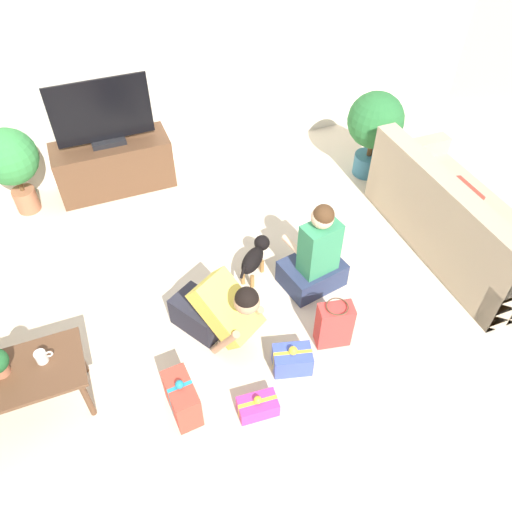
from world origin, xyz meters
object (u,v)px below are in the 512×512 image
gift_box_a (182,398)px  gift_box_c (292,360)px  sofa_right (457,222)px  tv_console (114,165)px  gift_box_b (258,406)px  potted_plant_corner_right (375,125)px  tv (102,116)px  coffee_table (11,381)px  potted_plant_back_left (10,160)px  person_sitting (315,258)px  dog (255,256)px  gift_bag_a (334,325)px  mug (42,357)px  person_kneeling (218,311)px

gift_box_a → gift_box_c: size_ratio=1.16×
sofa_right → tv_console: bearing=53.1°
gift_box_b → potted_plant_corner_right: bearing=45.5°
gift_box_b → tv: bearing=98.2°
coffee_table → potted_plant_back_left: potted_plant_back_left is taller
potted_plant_back_left → gift_box_c: 3.35m
tv → potted_plant_corner_right: tv is taller
person_sitting → dog: 0.55m
dog → gift_box_a: bearing=94.8°
gift_bag_a → sofa_right: bearing=20.1°
dog → mug: mug is taller
potted_plant_corner_right → potted_plant_back_left: bearing=168.6°
sofa_right → coffee_table: (-3.96, -0.33, 0.11)m
tv → potted_plant_corner_right: size_ratio=1.01×
person_kneeling → gift_box_a: bearing=-161.1°
sofa_right → gift_box_b: bearing=111.5°
tv → potted_plant_back_left: 0.99m
potted_plant_back_left → mug: (0.07, -2.37, -0.10)m
potted_plant_back_left → potted_plant_corner_right: 3.72m
tv → gift_box_a: bearing=-91.1°
person_kneeling → dog: person_kneeling is taller
coffee_table → tv_console: (1.11, 2.47, -0.13)m
tv_console → person_sitting: person_sitting is taller
coffee_table → person_sitting: size_ratio=1.05×
potted_plant_corner_right → gift_box_b: bearing=-134.5°
potted_plant_back_left → gift_box_c: size_ratio=2.77×
coffee_table → person_sitting: bearing=8.3°
sofa_right → person_kneeling: size_ratio=2.38×
potted_plant_back_left → gift_box_a: 3.00m
potted_plant_back_left → person_sitting: (2.32, -2.05, -0.28)m
dog → person_kneeling: bearing=93.4°
gift_box_c → tv: bearing=106.3°
tv_console → gift_bag_a: 2.99m
gift_box_a → gift_bag_a: bearing=6.8°
potted_plant_corner_right → person_kneeling: 2.80m
coffee_table → tv: size_ratio=1.00×
potted_plant_back_left → mug: 2.37m
coffee_table → gift_box_c: coffee_table is taller
dog → coffee_table: bearing=65.2°
potted_plant_corner_right → gift_box_b: (-2.25, -2.29, -0.55)m
person_kneeling → gift_box_a: size_ratio=2.14×
person_kneeling → gift_bag_a: size_ratio=1.87×
tv_console → potted_plant_back_left: 1.01m
mug → gift_bag_a: bearing=-8.1°
coffee_table → potted_plant_back_left: (0.16, 2.42, 0.21)m
coffee_table → tv_console: 2.71m
tv_console → potted_plant_corner_right: size_ratio=1.24×
dog → mug: bearing=66.1°
tv_console → person_kneeling: bearing=-80.5°
gift_box_c → mug: bearing=166.4°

